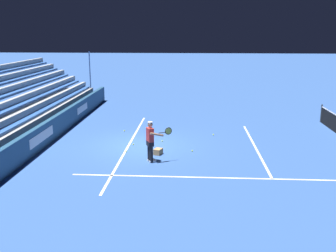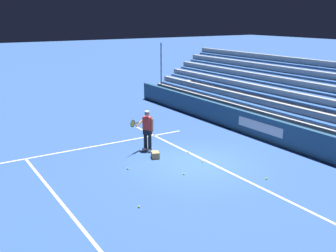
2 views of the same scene
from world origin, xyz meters
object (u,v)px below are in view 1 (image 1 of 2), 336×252
object	(u,v)px
tennis_ball_stray_back	(162,141)
tennis_ball_far_left	(126,152)
ball_box_cardboard	(158,152)
tennis_ball_by_box	(213,135)
tennis_ball_toward_net	(124,131)
tennis_ball_on_baseline	(192,151)
tennis_ball_far_right	(133,144)
tennis_player	(151,141)

from	to	relation	value
tennis_ball_stray_back	tennis_ball_far_left	size ratio (longest dim) A/B	1.00
ball_box_cardboard	tennis_ball_stray_back	bearing A→B (deg)	179.60
tennis_ball_by_box	ball_box_cardboard	bearing A→B (deg)	-37.12
ball_box_cardboard	tennis_ball_toward_net	bearing A→B (deg)	-151.02
tennis_ball_toward_net	tennis_ball_far_left	world-z (taller)	same
tennis_ball_on_baseline	tennis_ball_far_right	world-z (taller)	same
tennis_player	tennis_ball_far_left	distance (m)	1.98
ball_box_cardboard	tennis_ball_far_left	bearing A→B (deg)	-98.53
tennis_ball_toward_net	tennis_ball_far_right	xyz separation A→B (m)	(2.57, 0.88, 0.00)
tennis_ball_stray_back	tennis_ball_far_right	distance (m)	1.49
tennis_ball_toward_net	tennis_ball_by_box	world-z (taller)	same
tennis_ball_toward_net	tennis_ball_far_right	bearing A→B (deg)	18.81
tennis_ball_stray_back	tennis_ball_far_left	bearing A→B (deg)	-39.06
tennis_ball_on_baseline	tennis_ball_by_box	size ratio (longest dim) A/B	1.00
ball_box_cardboard	tennis_ball_far_left	size ratio (longest dim) A/B	6.06
tennis_ball_toward_net	tennis_ball_far_right	distance (m)	2.72
tennis_ball_toward_net	tennis_ball_by_box	size ratio (longest dim) A/B	1.00
tennis_ball_on_baseline	tennis_ball_far_right	xyz separation A→B (m)	(-0.88, -2.83, 0.00)
tennis_ball_toward_net	tennis_ball_stray_back	bearing A→B (deg)	49.18
tennis_ball_far_right	tennis_ball_by_box	size ratio (longest dim) A/B	1.00
tennis_ball_on_baseline	tennis_ball_far_right	distance (m)	2.96
tennis_ball_stray_back	tennis_player	bearing A→B (deg)	-4.15
tennis_ball_by_box	tennis_ball_far_right	bearing A→B (deg)	-62.55
tennis_ball_on_baseline	tennis_ball_far_right	size ratio (longest dim) A/B	1.00
tennis_ball_far_left	tennis_ball_far_right	size ratio (longest dim) A/B	1.00
tennis_ball_on_baseline	tennis_ball_by_box	world-z (taller)	same
tennis_ball_stray_back	tennis_ball_by_box	world-z (taller)	same
tennis_ball_toward_net	tennis_ball_far_left	size ratio (longest dim) A/B	1.00
tennis_ball_far_right	tennis_ball_toward_net	bearing A→B (deg)	-161.19
tennis_ball_stray_back	ball_box_cardboard	bearing A→B (deg)	-0.40
tennis_ball_on_baseline	tennis_ball_far_left	xyz separation A→B (m)	(0.30, -2.98, 0.00)
ball_box_cardboard	tennis_ball_far_left	world-z (taller)	ball_box_cardboard
tennis_ball_toward_net	tennis_ball_far_left	distance (m)	3.82
tennis_player	tennis_ball_far_left	bearing A→B (deg)	-134.61
tennis_ball_far_right	tennis_player	bearing A→B (deg)	24.64
tennis_ball_toward_net	tennis_ball_far_right	size ratio (longest dim) A/B	1.00
tennis_ball_toward_net	tennis_ball_by_box	xyz separation A→B (m)	(0.53, 4.80, 0.00)
tennis_player	tennis_ball_toward_net	world-z (taller)	tennis_player
tennis_ball_toward_net	tennis_ball_stray_back	size ratio (longest dim) A/B	1.00
tennis_player	tennis_ball_far_right	world-z (taller)	tennis_player
tennis_ball_toward_net	tennis_ball_stray_back	world-z (taller)	same
tennis_ball_on_baseline	tennis_ball_by_box	xyz separation A→B (m)	(-2.92, 1.09, 0.00)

